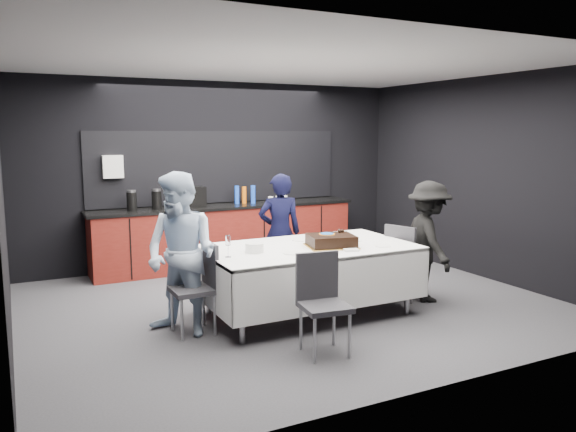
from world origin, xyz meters
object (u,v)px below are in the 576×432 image
Objects in this scene: party_table at (308,258)px; chair_right at (404,257)px; cake_assembly at (331,241)px; plate_stack at (254,248)px; person_center at (280,232)px; chair_left at (200,281)px; person_right at (428,241)px; champagne_flute at (228,242)px; chair_near at (321,296)px; person_left at (181,254)px.

party_table is 1.32m from chair_right.
cake_assembly reaches higher than plate_stack.
chair_left is at bearing 51.98° from person_center.
chair_left and chair_right have the same top height.
person_right is (2.81, -0.17, 0.19)m from chair_left.
party_table is at bearing 0.52° from chair_left.
party_table is 0.69m from plate_stack.
champagne_flute is 2.56m from person_right.
party_table is 2.51× the size of chair_left.
person_center is at bearing 74.71° from chair_near.
chair_left is (-0.59, 0.02, -0.30)m from plate_stack.
cake_assembly is 0.42× the size of person_right.
person_right is (1.34, -0.04, -0.12)m from cake_assembly.
party_table is at bearing 97.70° from person_center.
plate_stack is (-0.66, -0.04, 0.19)m from party_table.
person_left reaches higher than person_right.
cake_assembly is 1.35m from person_right.
cake_assembly is 1.65m from person_left.
party_table is 1.57m from person_right.
person_left is 1.13× the size of person_right.
plate_stack is 0.12× the size of person_left.
champagne_flute is 0.24× the size of chair_left.
person_center is (-1.17, 1.06, 0.22)m from chair_right.
chair_right is at bearing 74.74° from person_right.
chair_right reaches higher than party_table.
champagne_flute is at bearing 35.24° from person_left.
party_table is at bearing 7.80° from champagne_flute.
cake_assembly is 0.37× the size of person_left.
cake_assembly is at bearing -7.41° from plate_stack.
person_center is at bearing 82.05° from party_table.
person_center is at bearing 45.40° from champagne_flute.
champagne_flute is at bearing 61.04° from person_center.
person_left reaches higher than champagne_flute.
chair_left is 0.34m from person_left.
chair_near is at bearing -75.63° from plate_stack.
person_left is (-0.44, 0.15, -0.11)m from champagne_flute.
person_left is at bearing 48.16° from person_center.
person_center reaches higher than chair_left.
champagne_flute is 0.24× the size of chair_right.
chair_left reaches higher than plate_stack.
plate_stack is 1.33m from person_center.
person_left reaches higher than chair_right.
plate_stack is 0.13× the size of person_center.
party_table is 1.10m from chair_near.
plate_stack is at bearing -2.31° from chair_left.
chair_right is (1.98, -0.01, -0.30)m from plate_stack.
plate_stack is (-0.87, 0.11, -0.02)m from cake_assembly.
person_right reaches higher than plate_stack.
person_left is 3.00m from person_right.
chair_left is 1.75m from person_center.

